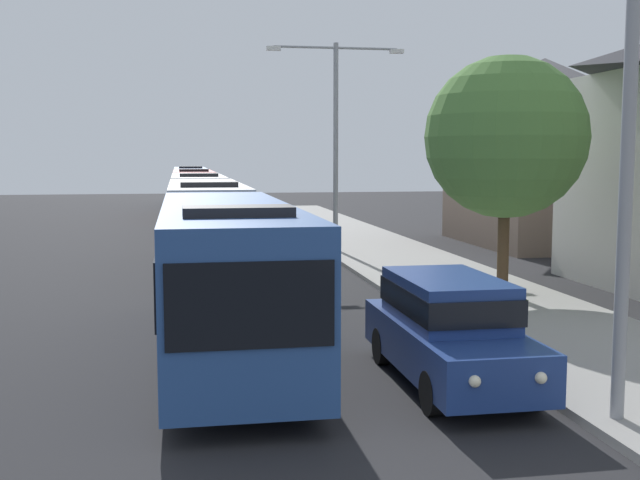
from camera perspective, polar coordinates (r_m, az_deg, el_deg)
name	(u,v)px	position (r m, az deg, el deg)	size (l,w,h in m)	color
bus_lead	(227,272)	(15.88, -6.73, -2.32)	(2.58, 10.53, 3.21)	#284C8C
bus_second_in_line	(206,222)	(27.96, -8.25, 1.30)	(2.58, 11.03, 3.21)	silver
bus_middle	(198,202)	(39.92, -8.85, 2.72)	(2.58, 10.65, 3.21)	silver
bus_fourth_in_line	(193,192)	(51.98, -9.17, 3.49)	(2.58, 11.93, 3.21)	maroon
bus_rear	(190,185)	(64.20, -9.37, 3.97)	(2.58, 10.64, 3.21)	#284C8C
white_suv	(448,326)	(14.09, 9.29, -6.15)	(1.86, 5.08, 1.90)	navy
streetlamp_near	(630,95)	(12.16, 21.53, 9.74)	(5.78, 0.28, 7.64)	gray
streetlamp_mid	(336,125)	(32.24, 1.15, 8.32)	(5.60, 0.28, 8.37)	gray
roadside_tree	(506,137)	(22.38, 13.31, 7.24)	(4.47, 4.47, 6.60)	#4C3823
house_distant_gabled	(542,151)	(36.97, 15.79, 6.25)	(6.49, 9.46, 8.33)	#7A6656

